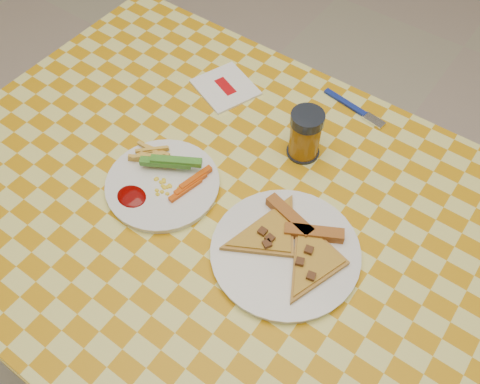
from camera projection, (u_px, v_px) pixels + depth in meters
The scene contains 9 objects.
ground at pixel (239, 354), 1.62m from camera, with size 8.00×8.00×0.00m, color beige.
table at pixel (238, 236), 1.07m from camera, with size 1.28×0.88×0.76m.
plate_left at pixel (163, 185), 1.04m from camera, with size 0.22×0.22×0.01m, color white.
plate_right at pixel (285, 253), 0.95m from camera, with size 0.26×0.26×0.01m, color white.
fries_veggies at pixel (164, 173), 1.04m from camera, with size 0.18×0.17×0.04m.
pizza_slices at pixel (292, 243), 0.95m from camera, with size 0.29×0.24×0.02m.
drink_glass at pixel (305, 135), 1.06m from camera, with size 0.07×0.07×0.11m.
napkin at pixel (225, 87), 1.21m from camera, with size 0.16×0.16×0.01m.
fork at pixel (355, 108), 1.17m from camera, with size 0.16×0.04×0.01m.
Camera 1 is at (0.33, -0.45, 1.60)m, focal length 40.00 mm.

